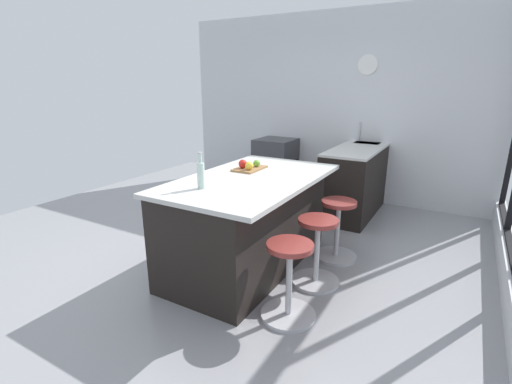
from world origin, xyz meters
name	(u,v)px	position (x,y,z in m)	size (l,w,h in m)	color
ground_plane	(235,258)	(0.00, 0.00, 0.00)	(7.12, 7.12, 0.00)	gray
interior_partition_left	(329,107)	(-2.74, 0.00, 1.41)	(0.15, 4.92, 2.81)	silver
sink_cabinet	(362,175)	(-2.39, 0.68, 0.47)	(2.15, 0.60, 1.21)	black
oven_range	(276,166)	(-2.39, -0.74, 0.45)	(0.60, 0.61, 0.90)	#38383D
kitchen_island	(248,221)	(0.04, 0.18, 0.47)	(1.89, 1.12, 0.92)	black
stool_by_window	(337,231)	(-0.55, 0.92, 0.30)	(0.44, 0.44, 0.63)	#B7B7BC
stool_middle	(317,253)	(0.04, 0.92, 0.30)	(0.44, 0.44, 0.63)	#B7B7BC
stool_near_camera	(289,283)	(0.64, 0.92, 0.30)	(0.44, 0.44, 0.63)	#B7B7BC
cutting_board	(250,169)	(-0.23, 0.05, 0.93)	(0.36, 0.24, 0.02)	olive
apple_green	(257,163)	(-0.30, 0.09, 0.98)	(0.07, 0.07, 0.07)	#609E2D
apple_red	(242,164)	(-0.17, 0.00, 0.99)	(0.09, 0.09, 0.09)	red
apple_yellow	(249,166)	(-0.14, 0.09, 0.99)	(0.08, 0.08, 0.08)	gold
water_bottle	(201,174)	(0.58, 0.05, 1.05)	(0.06, 0.06, 0.31)	silver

